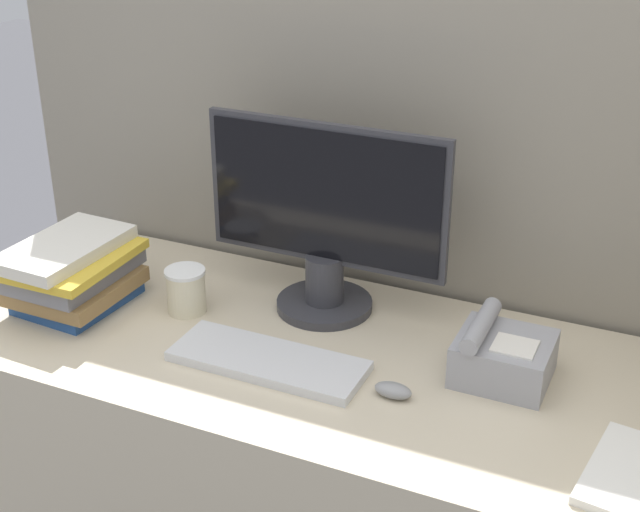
# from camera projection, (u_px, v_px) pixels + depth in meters

# --- Properties ---
(cubicle_panel_rear) EXTENTS (2.00, 0.04, 1.66)m
(cubicle_panel_rear) POSITION_uv_depth(u_px,v_px,m) (399.00, 254.00, 2.09)
(cubicle_panel_rear) COLOR gray
(cubicle_panel_rear) RESTS_ON ground_plane
(desk) EXTENTS (1.60, 0.66, 0.76)m
(desk) POSITION_uv_depth(u_px,v_px,m) (335.00, 501.00, 1.98)
(desk) COLOR beige
(desk) RESTS_ON ground_plane
(monitor) EXTENTS (0.54, 0.21, 0.43)m
(monitor) POSITION_uv_depth(u_px,v_px,m) (325.00, 225.00, 1.91)
(monitor) COLOR #333338
(monitor) RESTS_ON desk
(keyboard) EXTENTS (0.40, 0.14, 0.02)m
(keyboard) POSITION_uv_depth(u_px,v_px,m) (268.00, 361.00, 1.77)
(keyboard) COLOR silver
(keyboard) RESTS_ON desk
(mouse) EXTENTS (0.07, 0.04, 0.03)m
(mouse) POSITION_uv_depth(u_px,v_px,m) (393.00, 390.00, 1.67)
(mouse) COLOR gray
(mouse) RESTS_ON desk
(coffee_cup) EXTENTS (0.09, 0.09, 0.10)m
(coffee_cup) POSITION_uv_depth(u_px,v_px,m) (186.00, 290.00, 1.96)
(coffee_cup) COLOR beige
(coffee_cup) RESTS_ON desk
(book_stack) EXTENTS (0.23, 0.30, 0.15)m
(book_stack) POSITION_uv_depth(u_px,v_px,m) (72.00, 272.00, 1.98)
(book_stack) COLOR #264C8C
(book_stack) RESTS_ON desk
(desk_telephone) EXTENTS (0.18, 0.18, 0.12)m
(desk_telephone) POSITION_uv_depth(u_px,v_px,m) (502.00, 356.00, 1.72)
(desk_telephone) COLOR #99999E
(desk_telephone) RESTS_ON desk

